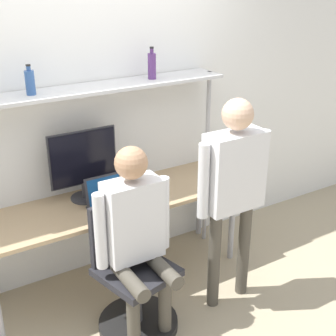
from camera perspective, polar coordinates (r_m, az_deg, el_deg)
ground_plane at (r=3.75m, az=-3.96°, el=-15.74°), size 12.00×12.00×0.00m
wall_back at (r=3.66m, az=-9.36°, el=6.97°), size 8.00×0.06×2.70m
desk at (r=3.63m, az=-6.62°, el=-4.86°), size 2.08×0.61×0.73m
shelf_unit at (r=3.47m, az=-8.15°, el=7.08°), size 1.98×0.31×1.58m
monitor at (r=3.53m, az=-10.25°, el=0.68°), size 0.53×0.24×0.55m
laptop at (r=3.48m, az=-7.42°, el=-3.75°), size 0.29×0.23×0.23m
cell_phone at (r=3.54m, az=-2.57°, el=-4.14°), size 0.07×0.15×0.01m
office_chair at (r=3.37m, az=-4.22°, el=-14.65°), size 0.56×0.56×0.94m
person_seated at (r=3.04m, az=-3.91°, el=-7.46°), size 0.54×0.46×1.36m
person_standing at (r=3.27m, az=8.02°, el=-1.37°), size 0.59×0.21×1.58m
bottle_blue at (r=3.25m, az=-16.47°, el=10.02°), size 0.06×0.06×0.20m
bottle_purple at (r=3.59m, az=-1.98°, el=12.39°), size 0.06×0.06×0.24m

